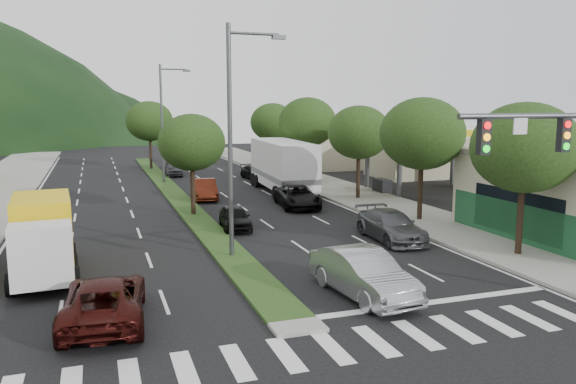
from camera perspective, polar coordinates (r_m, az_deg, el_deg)
name	(u,v)px	position (r m, az deg, el deg)	size (l,w,h in m)	color
ground	(293,323)	(17.69, 0.47, -13.20)	(160.00, 160.00, 0.00)	black
sidewalk_right	(336,188)	(44.75, 4.86, 0.36)	(5.00, 90.00, 0.15)	gray
median	(172,191)	(44.29, -11.73, 0.10)	(1.60, 56.00, 0.12)	#243D16
crosswalk	(317,350)	(15.97, 2.96, -15.71)	(19.00, 2.20, 0.01)	silver
traffic_signal	(574,168)	(20.20, 27.04, 2.22)	(6.12, 0.40, 7.00)	#47494C
gas_canopy	(430,131)	(44.79, 14.18, 6.01)	(12.20, 8.20, 5.25)	silver
bldg_right_far	(325,141)	(64.61, 3.74, 5.22)	(10.00, 16.00, 5.20)	#C1BB99
tree_r_a	(525,148)	(26.22, 22.90, 4.17)	(4.60, 4.60, 6.63)	black
tree_r_b	(422,134)	(32.59, 13.49, 5.77)	(4.80, 4.80, 6.94)	black
tree_r_c	(359,132)	(39.57, 7.23, 6.02)	(4.40, 4.40, 6.48)	black
tree_r_d	(308,122)	(48.72, 2.00, 7.10)	(5.00, 5.00, 7.17)	black
tree_r_e	(273,122)	(58.17, -1.57, 7.10)	(4.60, 4.60, 6.71)	black
tree_med_near	(192,143)	(33.97, -9.76, 4.97)	(4.00, 4.00, 6.02)	black
tree_med_far	(150,121)	(59.73, -13.89, 7.00)	(4.80, 4.80, 6.94)	black
streetlight_near	(235,130)	(24.15, -5.45, 6.29)	(2.60, 0.25, 10.00)	#47494C
streetlight_mid	(164,118)	(48.80, -12.46, 7.38)	(2.60, 0.25, 10.00)	#47494C
sedan_silver	(363,274)	(19.91, 7.64, -8.23)	(1.74, 4.98, 1.64)	#9EA0A5
suv_maroon	(104,300)	(18.43, -18.14, -10.36)	(2.37, 5.14, 1.43)	#330D0B
car_queue_a	(235,217)	(30.43, -5.41, -2.59)	(1.50, 3.72, 1.27)	black
car_queue_b	(391,226)	(28.25, 10.40, -3.38)	(2.05, 5.04, 1.46)	#494A4E
car_queue_c	(205,189)	(40.22, -8.44, 0.27)	(1.53, 4.38, 1.44)	#4C190C
car_queue_d	(298,197)	(36.68, 0.98, -0.47)	(2.36, 5.12, 1.42)	black
car_queue_e	(173,169)	(54.39, -11.57, 2.34)	(1.59, 3.94, 1.34)	#434347
car_queue_f	(255,172)	(50.84, -3.37, 2.01)	(1.73, 4.27, 1.24)	black
box_truck	(43,239)	(24.02, -23.64, -4.44)	(2.71, 6.26, 3.03)	silver
motorhome	(283,165)	(43.19, -0.55, 2.77)	(3.76, 10.35, 3.91)	silver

